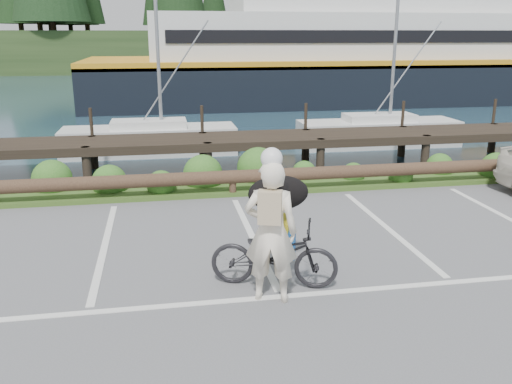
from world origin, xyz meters
TOP-DOWN VIEW (x-y plane):
  - ground at (0.00, 0.00)m, footprint 72.00×72.00m
  - harbor_backdrop at (0.39, 78.47)m, footprint 170.00×160.00m
  - vegetation_strip at (0.00, 5.30)m, footprint 34.00×1.60m
  - log_rail at (0.00, 4.60)m, footprint 32.00×0.30m
  - bicycle at (-0.02, -0.02)m, footprint 1.95×1.17m
  - cyclist at (-0.15, -0.43)m, footprint 0.83×0.67m
  - dog at (0.16, 0.54)m, footprint 0.72×1.02m

SIDE VIEW (x-z plane):
  - harbor_backdrop at x=0.39m, z-range -15.00..15.00m
  - ground at x=0.00m, z-range 0.00..0.00m
  - log_rail at x=0.00m, z-range -0.30..0.30m
  - vegetation_strip at x=0.00m, z-range 0.00..0.10m
  - bicycle at x=-0.02m, z-range 0.00..0.97m
  - cyclist at x=-0.15m, z-range 0.00..1.98m
  - dog at x=0.16m, z-range 0.97..1.50m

